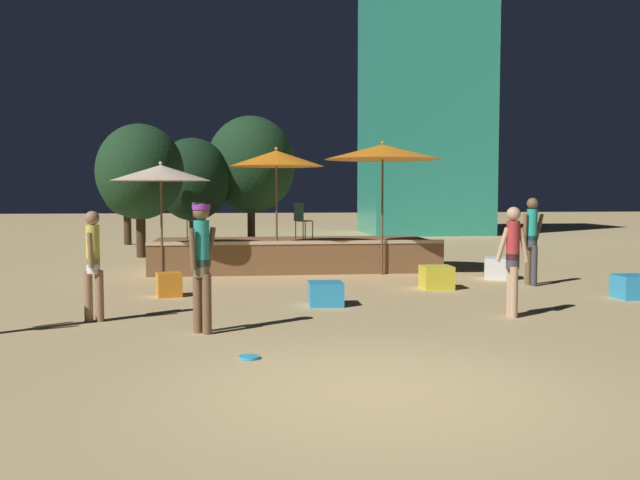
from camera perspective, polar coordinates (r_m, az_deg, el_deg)
ground_plane at (r=7.34m, az=4.68°, el=-11.90°), size 120.00×120.00×0.00m
wooden_deck at (r=18.49m, az=-2.14°, el=-1.15°), size 7.14×3.03×0.82m
patio_umbrella_0 at (r=16.94m, az=-12.62°, el=5.26°), size 2.31×2.31×2.69m
patio_umbrella_1 at (r=17.15m, az=5.04°, el=7.02°), size 2.79×2.79×3.20m
patio_umbrella_2 at (r=16.96m, az=-3.52°, el=6.52°), size 2.26×2.26×3.05m
cube_seat_0 at (r=13.89m, az=-12.00°, el=-3.51°), size 0.54×0.54×0.45m
cube_seat_1 at (r=14.84m, az=9.31°, el=-2.96°), size 0.61×0.61×0.47m
cube_seat_2 at (r=12.51m, az=0.46°, el=-4.32°), size 0.60×0.60×0.42m
cube_seat_3 at (r=14.55m, az=23.68°, el=-3.45°), size 0.58×0.58×0.44m
cube_seat_4 at (r=16.77m, az=14.02°, el=-2.21°), size 0.75×0.75×0.49m
person_0 at (r=10.10m, az=-9.44°, el=-1.52°), size 0.40×0.44×1.83m
person_1 at (r=11.71m, az=15.17°, el=-1.31°), size 0.55×0.30×1.76m
person_2 at (r=11.43m, az=-17.69°, el=-1.69°), size 0.30×0.46×1.70m
person_3 at (r=15.72m, az=16.59°, el=0.26°), size 0.53×0.30×1.86m
bistro_chair_0 at (r=17.57m, az=-1.51°, el=1.84°), size 0.47×0.47×0.90m
bistro_chair_1 at (r=18.22m, az=-9.80°, el=1.85°), size 0.46×0.46×0.90m
frisbee_disc at (r=8.66m, az=-5.68°, el=-9.32°), size 0.25×0.25×0.03m
background_tree_0 at (r=25.20m, az=-10.15°, el=4.78°), size 2.62×2.62×3.86m
background_tree_1 at (r=27.70m, az=-15.19°, el=3.90°), size 1.82×1.82×3.09m
background_tree_2 at (r=22.23m, az=-14.21°, el=5.29°), size 2.62×2.62×4.03m
background_tree_3 at (r=26.17m, az=-5.55°, el=6.01°), size 3.21×3.21×4.74m
distant_building at (r=34.67m, az=8.33°, el=10.43°), size 5.55×4.88×11.94m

